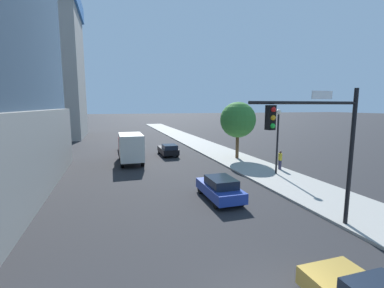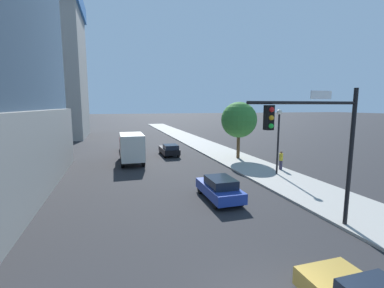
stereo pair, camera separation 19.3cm
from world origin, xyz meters
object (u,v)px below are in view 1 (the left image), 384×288
object	(u,v)px
street_tree	(238,120)
pedestrian_yellow_shirt	(280,160)
car_black	(168,150)
box_truck	(130,147)
construction_building	(43,59)
traffic_light_pole	(321,135)
street_lamp	(278,132)
car_red	(127,146)
car_blue	(220,188)

from	to	relation	value
street_tree	pedestrian_yellow_shirt	world-z (taller)	street_tree
car_black	box_truck	world-z (taller)	box_truck
car_black	pedestrian_yellow_shirt	bearing A→B (deg)	-51.64
street_tree	construction_building	bearing A→B (deg)	130.51
traffic_light_pole	car_black	world-z (taller)	traffic_light_pole
pedestrian_yellow_shirt	street_lamp	bearing A→B (deg)	-135.29
traffic_light_pole	car_red	xyz separation A→B (m)	(-7.30, 25.79, -4.00)
car_red	street_tree	bearing A→B (deg)	-37.66
street_lamp	car_blue	distance (m)	8.75
construction_building	street_lamp	bearing A→B (deg)	-55.55
car_black	car_blue	xyz separation A→B (m)	(0.00, -15.93, 0.03)
pedestrian_yellow_shirt	car_blue	bearing A→B (deg)	-146.81
traffic_light_pole	car_blue	distance (m)	7.13
car_red	car_blue	size ratio (longest dim) A/B	1.08
street_lamp	box_truck	bearing A→B (deg)	143.37
street_tree	car_black	world-z (taller)	street_tree
car_red	street_lamp	bearing A→B (deg)	-54.23
construction_building	car_blue	size ratio (longest dim) A/B	7.83
car_blue	pedestrian_yellow_shirt	xyz separation A→B (m)	(8.31, 5.44, 0.28)
construction_building	pedestrian_yellow_shirt	size ratio (longest dim) A/B	19.15
construction_building	pedestrian_yellow_shirt	world-z (taller)	construction_building
construction_building	pedestrian_yellow_shirt	distance (m)	45.87
pedestrian_yellow_shirt	street_tree	bearing A→B (deg)	102.64
box_truck	pedestrian_yellow_shirt	xyz separation A→B (m)	(12.97, -7.46, -0.71)
car_blue	street_tree	bearing A→B (deg)	58.80
construction_building	street_tree	xyz separation A→B (m)	(24.89, -29.13, -9.96)
street_lamp	pedestrian_yellow_shirt	size ratio (longest dim) A/B	3.21
construction_building	street_tree	world-z (taller)	construction_building
pedestrian_yellow_shirt	construction_building	bearing A→B (deg)	126.73
box_truck	pedestrian_yellow_shirt	size ratio (longest dim) A/B	3.77
construction_building	car_black	xyz separation A→B (m)	(17.93, -24.67, -13.66)
traffic_light_pole	pedestrian_yellow_shirt	distance (m)	12.72
traffic_light_pole	pedestrian_yellow_shirt	size ratio (longest dim) A/B	3.86
street_lamp	construction_building	bearing A→B (deg)	124.45
street_lamp	street_tree	bearing A→B (deg)	90.76
street_tree	street_lamp	bearing A→B (deg)	-89.24
car_black	street_tree	bearing A→B (deg)	-32.64
street_tree	car_red	bearing A→B (deg)	142.34
car_red	pedestrian_yellow_shirt	world-z (taller)	pedestrian_yellow_shirt
construction_building	box_truck	size ratio (longest dim) A/B	5.08
street_tree	car_black	distance (m)	9.05
construction_building	traffic_light_pole	distance (m)	51.28
car_red	box_truck	world-z (taller)	box_truck
car_black	box_truck	distance (m)	5.66
car_blue	traffic_light_pole	bearing A→B (deg)	-63.74
street_tree	car_blue	world-z (taller)	street_tree
car_black	car_red	xyz separation A→B (m)	(-4.66, 4.51, -0.07)
box_truck	pedestrian_yellow_shirt	distance (m)	14.98
traffic_light_pole	car_red	world-z (taller)	traffic_light_pole
street_lamp	box_truck	size ratio (longest dim) A/B	0.85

